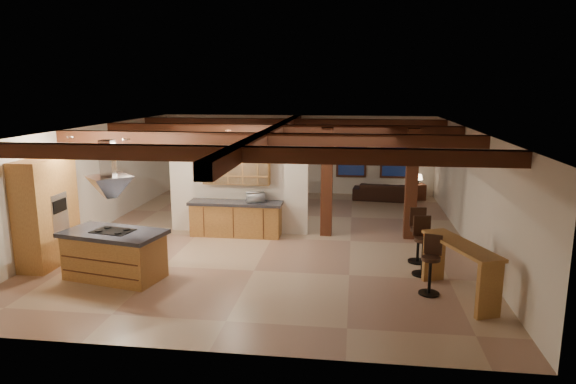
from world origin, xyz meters
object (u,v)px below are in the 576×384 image
dining_table (265,199)px  bar_counter (460,261)px  kitchen_island (114,254)px  sofa (383,192)px

dining_table → bar_counter: 8.27m
dining_table → kitchen_island: bearing=-112.7°
kitchen_island → dining_table: size_ratio=1.18×
sofa → bar_counter: bearing=102.3°
bar_counter → kitchen_island: bearing=179.0°
kitchen_island → sofa: bearing=54.7°
dining_table → bar_counter: (4.89, -6.66, 0.39)m
dining_table → bar_counter: bar_counter is taller
dining_table → sofa: 4.31m
bar_counter → dining_table: bearing=126.3°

